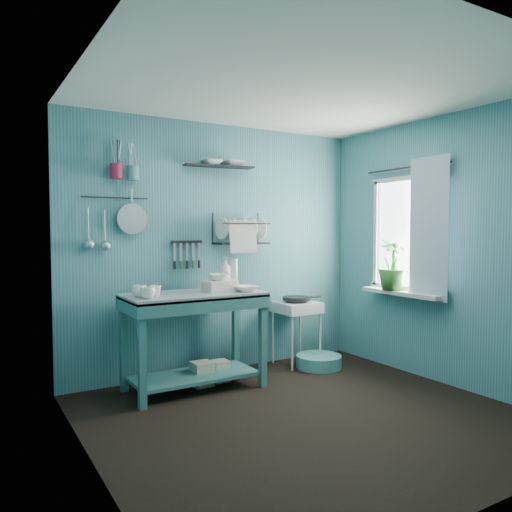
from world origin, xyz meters
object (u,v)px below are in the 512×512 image
mug_mid (155,291)px  storage_tin_large (202,374)px  mug_right (139,291)px  storage_tin_small (220,371)px  soap_bottle (225,273)px  utensil_cup_teal (133,173)px  hotplate_stand (296,333)px  wash_tub (220,286)px  mug_left (148,293)px  utensil_cup_magenta (116,171)px  frying_pan (296,298)px  potted_plant (393,264)px  floor_basin (319,361)px  work_counter (194,341)px  colander (132,219)px  dish_rack (241,228)px  water_bottle (233,273)px

mug_mid → storage_tin_large: mug_mid is taller
mug_right → storage_tin_small: mug_right is taller
soap_bottle → utensil_cup_teal: utensil_cup_teal is taller
soap_bottle → hotplate_stand: 1.09m
wash_tub → storage_tin_small: size_ratio=1.40×
soap_bottle → storage_tin_small: soap_bottle is taller
mug_left → wash_tub: bearing=10.9°
mug_right → utensil_cup_magenta: (-0.08, 0.36, 1.04)m
frying_pan → potted_plant: potted_plant is taller
floor_basin → storage_tin_large: bearing=176.8°
storage_tin_small → floor_basin: bearing=-5.4°
work_counter → utensil_cup_magenta: bearing=155.7°
mug_left → potted_plant: potted_plant is taller
utensil_cup_magenta → work_counter: bearing=-31.8°
utensil_cup_teal → floor_basin: utensil_cup_teal is taller
frying_pan → utensil_cup_teal: bearing=174.6°
utensil_cup_teal → storage_tin_large: (0.53, -0.31, -1.84)m
utensil_cup_teal → colander: bearing=92.8°
hotplate_stand → dish_rack: 1.28m
water_bottle → colander: size_ratio=1.00×
hotplate_stand → utensil_cup_teal: utensil_cup_teal is taller
mug_right → hotplate_stand: 1.88m
utensil_cup_teal → colander: utensil_cup_teal is taller
mug_left → utensil_cup_teal: utensil_cup_teal is taller
mug_left → water_bottle: bearing=20.8°
wash_tub → colander: size_ratio=1.00×
utensil_cup_magenta → utensil_cup_teal: utensil_cup_magenta is taller
utensil_cup_teal → potted_plant: bearing=-19.7°
dish_rack → utensil_cup_teal: utensil_cup_teal is taller
soap_bottle → utensil_cup_magenta: utensil_cup_magenta is taller
mug_right → work_counter: bearing=0.0°
work_counter → dish_rack: (0.66, 0.31, 1.02)m
water_bottle → colander: colander is taller
wash_tub → floor_basin: 1.43m
mug_left → utensil_cup_teal: 1.15m
mug_right → storage_tin_large: (0.60, 0.05, -0.81)m
work_counter → water_bottle: water_bottle is taller
water_bottle → potted_plant: size_ratio=0.53×
dish_rack → water_bottle: bearing=-153.3°
wash_tub → hotplate_stand: wash_tub is taller
wash_tub → soap_bottle: (0.17, 0.22, 0.10)m
dish_rack → frying_pan: bearing=-16.4°
water_bottle → wash_tub: bearing=-138.4°
colander → floor_basin: size_ratio=0.59×
mug_mid → floor_basin: (1.78, 0.04, -0.86)m
utensil_cup_teal → storage_tin_large: 1.94m
mug_mid → storage_tin_large: 0.95m
utensil_cup_magenta → wash_tub: bearing=-24.6°
colander → utensil_cup_magenta: bearing=-168.4°
mug_mid → storage_tin_large: size_ratio=0.45×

